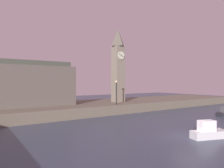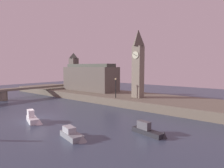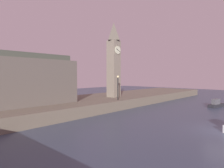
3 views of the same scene
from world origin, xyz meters
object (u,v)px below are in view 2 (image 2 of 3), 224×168
Objects in this scene: boat_ferry_white at (33,118)px; boat_barge_dark at (150,131)px; streetlamp at (116,86)px; parliament_hall at (89,77)px; boat_cruiser_grey at (74,135)px; clock_tower at (138,63)px.

boat_barge_dark is at bearing 21.26° from boat_ferry_white.
parliament_hall is at bearing 156.50° from streetlamp.
parliament_hall is 3.92× the size of streetlamp.
parliament_hall is 25.81m from boat_ferry_white.
boat_cruiser_grey is at bearing -65.01° from streetlamp.
boat_ferry_white is at bearing -101.46° from clock_tower.
boat_cruiser_grey is at bearing -46.85° from parliament_hall.
parliament_hall is at bearing 148.32° from boat_barge_dark.
boat_cruiser_grey is (5.06, -20.39, -7.94)m from clock_tower.
boat_cruiser_grey is (7.89, -16.93, -3.48)m from streetlamp.
clock_tower is 2.93× the size of boat_barge_dark.
streetlamp is at bearing 114.99° from boat_cruiser_grey.
parliament_hall is 31.55m from boat_cruiser_grey.
boat_ferry_white is 9.11m from boat_cruiser_grey.
streetlamp is 16.81m from boat_ferry_white.
boat_ferry_white is (12.28, -22.29, -4.28)m from parliament_hall.
streetlamp is 0.95× the size of boat_cruiser_grey.
boat_ferry_white is 1.00× the size of boat_cruiser_grey.
boat_barge_dark is (14.62, 5.69, -0.11)m from boat_ferry_white.
boat_barge_dark is at bearing -38.67° from streetlamp.
boat_ferry_white is 15.69m from boat_barge_dark.
parliament_hall reaches higher than boat_cruiser_grey.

